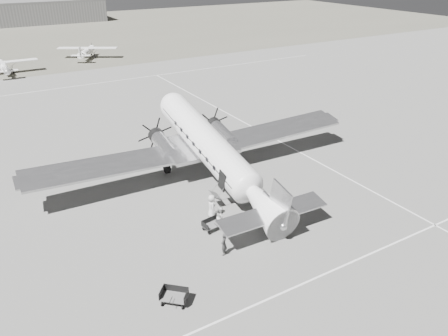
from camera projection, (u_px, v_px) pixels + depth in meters
ground at (207, 188)px, 38.33m from camera, size 260.00×260.00×0.00m
taxi_line_near at (314, 279)px, 27.49m from camera, size 60.00×0.15×0.01m
taxi_line_right at (312, 159)px, 43.83m from camera, size 0.15×80.00×0.01m
taxi_line_horizon at (86, 85)px, 69.28m from camera, size 90.00×0.15×0.01m
grass_infield at (30, 36)px, 111.85m from camera, size 260.00×90.00×0.01m
hangar_main at (31, 12)px, 132.06m from camera, size 42.00×14.00×6.60m
dc3_airliner at (212, 151)px, 38.08m from camera, size 32.24×22.82×6.03m
light_plane_left at (4, 68)px, 74.73m from camera, size 11.62×9.48×2.38m
light_plane_right at (87, 53)px, 86.47m from camera, size 14.91×14.11×2.43m
baggage_cart_near at (212, 225)px, 32.28m from camera, size 1.62×1.26×0.84m
baggage_cart_far at (174, 297)px, 25.39m from camera, size 1.98×1.95×0.92m
ground_crew at (224, 244)px, 29.40m from camera, size 0.72×0.70×1.67m
ramp_agent at (220, 217)px, 32.55m from camera, size 0.89×0.98×1.64m
passenger at (212, 206)px, 33.60m from camera, size 0.81×1.06×1.94m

